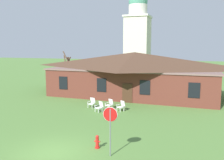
{
  "coord_description": "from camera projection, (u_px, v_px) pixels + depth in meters",
  "views": [
    {
      "loc": [
        7.44,
        -10.97,
        5.88
      ],
      "look_at": [
        0.59,
        8.22,
        3.1
      ],
      "focal_mm": 38.49,
      "sensor_mm": 36.0,
      "label": 1
    }
  ],
  "objects": [
    {
      "name": "ground_plane",
      "position": [
        53.0,
        153.0,
        13.51
      ],
      "size": [
        200.0,
        200.0,
        0.0
      ],
      "primitive_type": "plane",
      "color": "#517A38"
    },
    {
      "name": "lawn_chair_near_door",
      "position": [
        100.0,
        107.0,
        21.98
      ],
      "size": [
        0.82,
        0.85,
        0.96
      ],
      "color": "white",
      "rests_on": "ground"
    },
    {
      "name": "dome_tower",
      "position": [
        138.0,
        36.0,
        49.92
      ],
      "size": [
        5.18,
        5.18,
        18.06
      ],
      "color": "beige",
      "rests_on": "ground"
    },
    {
      "name": "fire_hydrant",
      "position": [
        97.0,
        142.0,
        14.07
      ],
      "size": [
        0.36,
        0.28,
        0.79
      ],
      "color": "red",
      "rests_on": "ground"
    },
    {
      "name": "lawn_chair_left_end",
      "position": [
        110.0,
        104.0,
        23.0
      ],
      "size": [
        0.79,
        0.84,
        0.96
      ],
      "color": "silver",
      "rests_on": "ground"
    },
    {
      "name": "lawn_chair_by_porch",
      "position": [
        92.0,
        102.0,
        23.6
      ],
      "size": [
        0.69,
        0.73,
        0.96
      ],
      "color": "silver",
      "rests_on": "ground"
    },
    {
      "name": "lawn_chair_middle",
      "position": [
        121.0,
        106.0,
        22.26
      ],
      "size": [
        0.83,
        0.86,
        0.96
      ],
      "color": "silver",
      "rests_on": "ground"
    },
    {
      "name": "stop_sign",
      "position": [
        110.0,
        121.0,
        12.82
      ],
      "size": [
        0.8,
        0.1,
        2.74
      ],
      "color": "slate",
      "rests_on": "ground"
    },
    {
      "name": "bare_tree_beside_building",
      "position": [
        68.0,
        70.0,
        34.21
      ],
      "size": [
        1.58,
        1.55,
        5.37
      ],
      "color": "brown",
      "rests_on": "ground"
    },
    {
      "name": "brick_building",
      "position": [
        134.0,
        73.0,
        30.19
      ],
      "size": [
        20.12,
        10.4,
        5.29
      ],
      "color": "brown",
      "rests_on": "ground"
    }
  ]
}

